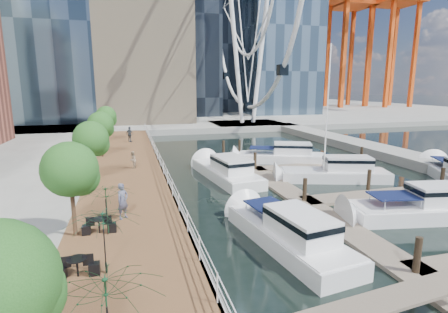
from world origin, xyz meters
The scene contains 17 objects.
ground centered at (0.00, 0.00, 0.00)m, with size 520.00×520.00×0.00m, color black.
boardwalk centered at (-9.00, 15.00, 0.50)m, with size 6.00×60.00×1.00m, color brown.
seawall centered at (-6.00, 15.00, 0.50)m, with size 0.25×60.00×1.00m, color #595954.
land_far centered at (0.00, 102.00, 0.50)m, with size 200.00×114.00×1.00m, color gray.
breakwater centered at (20.00, 20.00, 0.50)m, with size 4.00×60.00×1.00m, color gray.
pier centered at (14.00, 52.00, 0.50)m, with size 14.00×12.00×1.00m, color gray.
railing centered at (-6.10, 15.00, 1.52)m, with size 0.10×60.00×1.05m, color white, non-canonical shape.
floating_docks centered at (7.97, 9.98, 0.49)m, with size 16.00×34.00×2.60m.
port_cranes centered at (67.67, 95.67, 20.00)m, with size 40.00×52.00×38.00m.
street_trees centered at (-11.40, 14.00, 4.29)m, with size 2.60×42.60×4.60m.
cafe_tables centered at (-10.40, -2.00, 1.37)m, with size 2.50×13.70×0.74m.
yacht_foreground centered at (8.80, 3.39, 0.00)m, with size 2.75×10.26×2.15m, color white, non-canonical shape.
pedestrian_near centered at (-9.18, 5.72, 1.99)m, with size 0.72×0.47×1.98m, color #4F516A.
pedestrian_mid centered at (-8.49, 17.70, 1.76)m, with size 0.74×0.58×1.52m, color gray.
pedestrian_far centered at (-8.58, 33.22, 1.98)m, with size 1.15×0.48×1.97m, color #333940.
moored_yachts centered at (7.76, 11.16, 0.00)m, with size 25.28×32.01×11.50m.
cafe_seating centered at (-9.67, -0.84, 2.28)m, with size 3.74×12.03×2.67m.
Camera 1 is at (-8.64, -13.13, 8.09)m, focal length 28.00 mm.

